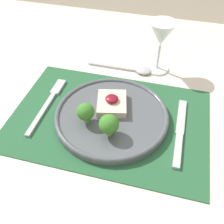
# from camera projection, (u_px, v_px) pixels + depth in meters

# --- Properties ---
(dining_table) EXTENTS (1.48, 1.22, 0.73)m
(dining_table) POSITION_uv_depth(u_px,v_px,m) (109.00, 137.00, 0.72)
(dining_table) COLOR beige
(dining_table) RESTS_ON ground_plane
(placemat) EXTENTS (0.49, 0.34, 0.00)m
(placemat) POSITION_uv_depth(u_px,v_px,m) (109.00, 119.00, 0.66)
(placemat) COLOR #235633
(placemat) RESTS_ON dining_table
(dinner_plate) EXTENTS (0.28, 0.28, 0.07)m
(dinner_plate) POSITION_uv_depth(u_px,v_px,m) (111.00, 114.00, 0.65)
(dinner_plate) COLOR #4C5156
(dinner_plate) RESTS_ON placemat
(fork) EXTENTS (0.02, 0.22, 0.01)m
(fork) POSITION_uv_depth(u_px,v_px,m) (49.00, 101.00, 0.70)
(fork) COLOR #B2B2B7
(fork) RESTS_ON placemat
(knife) EXTENTS (0.02, 0.22, 0.01)m
(knife) POSITION_uv_depth(u_px,v_px,m) (179.00, 135.00, 0.62)
(knife) COLOR #B2B2B7
(knife) RESTS_ON placemat
(spoon) EXTENTS (0.20, 0.04, 0.01)m
(spoon) POSITION_uv_depth(u_px,v_px,m) (134.00, 69.00, 0.80)
(spoon) COLOR #B2B2B7
(spoon) RESTS_ON dining_table
(wine_glass_near) EXTENTS (0.08, 0.08, 0.15)m
(wine_glass_near) POSITION_uv_depth(u_px,v_px,m) (161.00, 37.00, 0.74)
(wine_glass_near) COLOR white
(wine_glass_near) RESTS_ON dining_table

